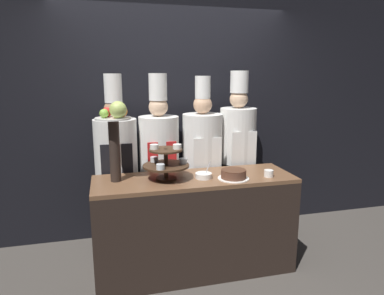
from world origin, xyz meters
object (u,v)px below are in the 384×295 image
object	(u,v)px
chef_left	(117,162)
chef_right	(237,150)
serving_bowl_near	(204,176)
fruit_pedestal	(115,128)
chef_center_right	(202,157)
cake_round	(234,174)
chef_center_left	(159,158)
cup_white	(269,173)
tiered_stand	(166,161)

from	to	relation	value
chef_left	chef_right	xyz separation A→B (m)	(1.27, 0.00, 0.06)
serving_bowl_near	chef_left	xyz separation A→B (m)	(-0.73, 0.57, 0.02)
fruit_pedestal	serving_bowl_near	xyz separation A→B (m)	(0.74, -0.10, -0.43)
chef_center_right	serving_bowl_near	bearing A→B (deg)	-104.74
cake_round	serving_bowl_near	distance (m)	0.26
fruit_pedestal	chef_center_left	xyz separation A→B (m)	(0.43, 0.47, -0.40)
cake_round	cup_white	size ratio (longest dim) A/B	3.31
chef_left	fruit_pedestal	bearing A→B (deg)	-91.14
serving_bowl_near	cup_white	bearing A→B (deg)	-9.61
chef_center_right	chef_center_left	bearing A→B (deg)	-180.00
chef_center_left	chef_right	bearing A→B (deg)	0.00
cup_white	serving_bowl_near	size ratio (longest dim) A/B	0.56
fruit_pedestal	cup_white	xyz separation A→B (m)	(1.32, -0.19, -0.43)
cup_white	chef_center_right	distance (m)	0.79
chef_left	chef_center_right	world-z (taller)	chef_left
tiered_stand	chef_right	world-z (taller)	chef_right
tiered_stand	cup_white	size ratio (longest dim) A/B	4.84
serving_bowl_near	chef_center_left	distance (m)	0.64
tiered_stand	chef_right	size ratio (longest dim) A/B	0.22
cake_round	chef_right	bearing A→B (deg)	65.81
chef_center_right	chef_left	bearing A→B (deg)	180.00
fruit_pedestal	chef_right	world-z (taller)	chef_right
fruit_pedestal	chef_center_right	distance (m)	1.08
chef_center_left	chef_center_right	size ratio (longest dim) A/B	1.01
tiered_stand	serving_bowl_near	distance (m)	0.36
cake_round	fruit_pedestal	bearing A→B (deg)	169.79
chef_left	chef_center_left	world-z (taller)	chef_center_left
fruit_pedestal	serving_bowl_near	distance (m)	0.86
tiered_stand	fruit_pedestal	xyz separation A→B (m)	(-0.41, 0.05, 0.30)
cake_round	chef_right	distance (m)	0.71
fruit_pedestal	chef_left	world-z (taller)	chef_left
chef_center_right	chef_right	xyz separation A→B (m)	(0.39, 0.00, 0.05)
chef_center_right	chef_right	size ratio (longest dim) A/B	0.97
cup_white	chef_center_left	world-z (taller)	chef_center_left
fruit_pedestal	chef_right	distance (m)	1.41
chef_left	serving_bowl_near	bearing A→B (deg)	-37.84
chef_left	chef_right	bearing A→B (deg)	0.00
tiered_stand	serving_bowl_near	xyz separation A→B (m)	(0.32, -0.05, -0.14)
chef_center_right	cake_round	bearing A→B (deg)	-81.26
fruit_pedestal	chef_center_right	bearing A→B (deg)	27.90
chef_center_left	fruit_pedestal	bearing A→B (deg)	-132.78
cake_round	chef_left	world-z (taller)	chef_left
serving_bowl_near	chef_center_right	xyz separation A→B (m)	(0.15, 0.57, 0.03)
chef_center_right	chef_right	distance (m)	0.39
tiered_stand	chef_left	size ratio (longest dim) A/B	0.22
chef_left	chef_center_right	xyz separation A→B (m)	(0.88, -0.00, 0.01)
chef_left	cake_round	bearing A→B (deg)	-33.53
cup_white	chef_center_right	xyz separation A→B (m)	(-0.43, 0.66, 0.02)
cup_white	chef_left	distance (m)	1.47
serving_bowl_near	chef_left	distance (m)	0.92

